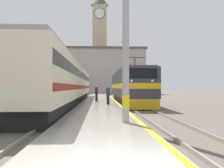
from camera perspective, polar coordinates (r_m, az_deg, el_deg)
ground_plane at (r=35.50m, az=-2.79°, el=-3.58°), size 200.00×200.00×0.00m
platform at (r=30.50m, az=-2.79°, el=-3.80°), size 3.81×140.00×0.28m
rail_track_near at (r=30.68m, az=3.24°, el=-3.99°), size 2.84×140.00×0.16m
rail_track_far at (r=30.68m, az=-8.89°, el=-3.98°), size 2.83×140.00×0.16m
locomotive_train at (r=28.00m, az=3.81°, el=-0.62°), size 2.92×16.63×4.55m
passenger_train at (r=27.98m, az=-9.47°, el=0.19°), size 2.92×36.00×4.15m
catenary_mast at (r=11.60m, az=3.27°, el=10.66°), size 2.39×0.32×7.80m
person_on_platform at (r=28.12m, az=-3.39°, el=-1.93°), size 0.34×0.34×1.73m
second_waiting_passenger at (r=23.26m, az=-0.87°, el=-2.32°), size 0.34×0.34×1.65m
clock_tower at (r=78.25m, az=-2.73°, el=9.52°), size 5.10×5.10×29.52m
station_building at (r=69.82m, az=-5.15°, el=2.84°), size 30.11×8.16×12.06m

